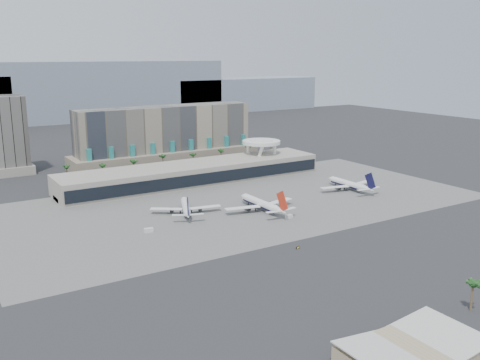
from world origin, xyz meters
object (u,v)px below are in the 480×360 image
airliner_right (349,184)px  service_vehicle_a (149,230)px  service_vehicle_b (289,217)px  airliner_left (186,207)px  taxiway_sign (298,248)px  airliner_centre (262,204)px

airliner_right → service_vehicle_a: airliner_right is taller
service_vehicle_a → service_vehicle_b: 68.90m
airliner_left → taxiway_sign: size_ratio=16.52×
airliner_left → service_vehicle_a: (-27.45, -17.65, -2.24)m
airliner_left → airliner_right: size_ratio=0.88×
airliner_centre → service_vehicle_b: size_ratio=11.85×
service_vehicle_a → service_vehicle_b: bearing=-6.2°
airliner_right → service_vehicle_a: 131.69m
airliner_centre → service_vehicle_a: 62.99m
service_vehicle_a → taxiway_sign: (44.74, -52.16, -0.53)m
airliner_centre → service_vehicle_b: airliner_centre is taller
service_vehicle_a → service_vehicle_b: (66.90, -16.48, -0.09)m
airliner_left → service_vehicle_a: size_ratio=8.56×
airliner_left → service_vehicle_a: bearing=-124.8°
airliner_left → airliner_centre: 38.93m
airliner_centre → taxiway_sign: 56.84m
airliner_left → taxiway_sign: airliner_left is taller
airliner_centre → service_vehicle_a: bearing=-178.8°
airliner_left → airliner_right: 104.15m
airliner_right → taxiway_sign: airliner_right is taller
airliner_right → service_vehicle_b: bearing=-157.5°
service_vehicle_b → taxiway_sign: size_ratio=1.67×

